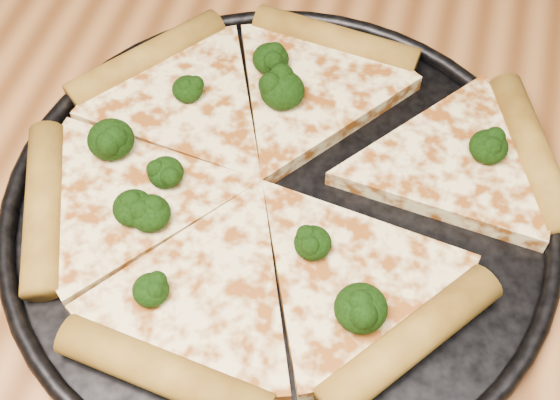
# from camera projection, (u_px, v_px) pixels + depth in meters

# --- Properties ---
(dining_table) EXTENTS (1.20, 0.90, 0.75)m
(dining_table) POSITION_uv_depth(u_px,v_px,m) (192.00, 352.00, 0.59)
(dining_table) COLOR #9D6030
(dining_table) RESTS_ON ground
(pizza_pan) EXTENTS (0.40, 0.40, 0.02)m
(pizza_pan) POSITION_uv_depth(u_px,v_px,m) (280.00, 206.00, 0.54)
(pizza_pan) COLOR black
(pizza_pan) RESTS_ON dining_table
(pizza) EXTENTS (0.41, 0.35, 0.03)m
(pizza) POSITION_uv_depth(u_px,v_px,m) (273.00, 181.00, 0.54)
(pizza) COLOR #FFE79C
(pizza) RESTS_ON pizza_pan
(broccoli_florets) EXTENTS (0.30, 0.24, 0.03)m
(broccoli_florets) POSITION_uv_depth(u_px,v_px,m) (244.00, 169.00, 0.54)
(broccoli_florets) COLOR black
(broccoli_florets) RESTS_ON pizza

